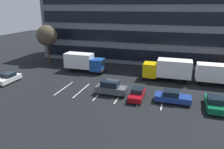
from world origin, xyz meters
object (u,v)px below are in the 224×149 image
Objects in this scene: suv_charcoal at (111,88)px; bare_tree at (47,36)px; box_truck_yellow at (168,69)px; box_truck_blue at (84,62)px; sedan_maroon at (137,94)px; sedan_white at (8,78)px; sedan_navy at (172,97)px; sedan_forest at (214,103)px; box_truck_orange at (220,74)px.

bare_tree is (-17.16, 11.70, 4.77)m from suv_charcoal.
bare_tree is at bearing 170.84° from box_truck_yellow.
box_truck_blue is (-14.62, 0.44, -0.08)m from box_truck_yellow.
sedan_maroon is 0.94× the size of sedan_white.
sedan_forest is at bearing -4.64° from sedan_navy.
box_truck_yellow is at bearing 19.16° from sedan_white.
box_truck_orange is 16.34m from suv_charcoal.
sedan_maroon is (-10.69, -8.22, -1.16)m from box_truck_orange.
sedan_navy is 28.24m from bare_tree.
bare_tree is at bearing 157.65° from sedan_forest.
box_truck_yellow is 1.07× the size of box_truck_orange.
bare_tree is at bearing 172.94° from box_truck_orange.
sedan_maroon is at bearing 179.10° from sedan_forest.
bare_tree reaches higher than sedan_navy.
box_truck_blue reaches higher than sedan_navy.
sedan_maroon is 24.59m from bare_tree.
bare_tree reaches higher than sedan_white.
sedan_white reaches higher than sedan_maroon.
sedan_forest is at bearing -22.35° from bare_tree.
box_truck_blue is at bearing 151.74° from sedan_navy.
suv_charcoal is (16.60, 0.34, 0.21)m from sedan_white.
box_truck_yellow is 1.80× the size of suv_charcoal.
sedan_white is (-8.88, -8.60, -1.16)m from box_truck_blue.
box_truck_yellow reaches higher than suv_charcoal.
box_truck_orange is at bearing 51.48° from sedan_navy.
sedan_navy is at bearing -82.36° from box_truck_yellow.
box_truck_yellow is 24.66m from bare_tree.
sedan_white is 29.25m from sedan_forest.
sedan_navy is 4.34m from sedan_maroon.
sedan_maroon is 0.94× the size of suv_charcoal.
box_truck_yellow is 7.43m from box_truck_orange.
box_truck_blue is at bearing -20.02° from bare_tree.
bare_tree is at bearing 145.72° from suv_charcoal.
bare_tree is at bearing 159.98° from box_truck_blue.
suv_charcoal is (7.72, -8.26, -0.96)m from box_truck_blue.
box_truck_yellow is 10.48m from suv_charcoal.
bare_tree is (-0.56, 12.04, 4.97)m from sedan_white.
box_truck_blue is 1.66× the size of sedan_navy.
box_truck_yellow is 24.91m from sedan_white.
box_truck_yellow reaches higher than box_truck_orange.
box_truck_blue is 12.41m from sedan_white.
bare_tree reaches higher than box_truck_orange.
box_truck_orange is 1.67× the size of sedan_white.
box_truck_orange is 10.25m from sedan_navy.
box_truck_orange is 1.61× the size of sedan_navy.
box_truck_orange is at bearing 78.66° from sedan_forest.
sedan_white is (-23.50, -8.16, -1.25)m from box_truck_yellow.
box_truck_yellow is at bearing 68.40° from sedan_maroon.
sedan_navy is (-6.35, -7.98, -1.09)m from box_truck_orange.
box_truck_orange is 0.90× the size of bare_tree.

